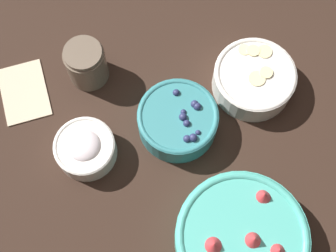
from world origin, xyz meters
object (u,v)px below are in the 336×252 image
object	(u,v)px
bowl_strawberries	(242,238)
bowl_cream	(85,148)
bowl_bananas	(254,79)
bowl_blueberries	(178,120)
jar_chocolate	(87,64)

from	to	relation	value
bowl_strawberries	bowl_cream	size ratio (longest dim) A/B	2.03
bowl_bananas	bowl_strawberries	bearing A→B (deg)	-47.88
bowl_strawberries	bowl_blueberries	distance (m)	0.25
bowl_strawberries	bowl_bananas	distance (m)	0.31
bowl_strawberries	bowl_cream	xyz separation A→B (m)	(-0.31, -0.11, -0.00)
bowl_blueberries	jar_chocolate	size ratio (longest dim) A/B	1.70
bowl_bananas	jar_chocolate	bearing A→B (deg)	-134.68
bowl_strawberries	jar_chocolate	distance (m)	0.44
bowl_blueberries	bowl_cream	bearing A→B (deg)	-112.03
bowl_cream	jar_chocolate	distance (m)	0.17
bowl_cream	bowl_strawberries	bearing A→B (deg)	19.71
jar_chocolate	bowl_strawberries	bearing A→B (deg)	0.74
bowl_blueberries	bowl_cream	xyz separation A→B (m)	(-0.07, -0.17, -0.00)
bowl_bananas	jar_chocolate	size ratio (longest dim) A/B	1.78
bowl_strawberries	bowl_blueberries	xyz separation A→B (m)	(-0.24, 0.06, -0.00)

